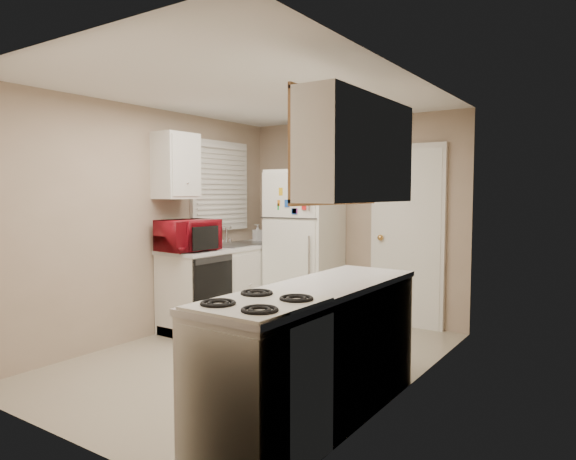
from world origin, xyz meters
The scene contains 19 objects.
floor centered at (0.00, 0.00, 0.00)m, with size 3.80×3.80×0.00m, color #BDB298.
ceiling centered at (0.00, 0.00, 2.40)m, with size 3.80×3.80×0.00m, color white.
wall_left centered at (-1.40, 0.00, 1.20)m, with size 3.80×3.80×0.00m, color tan.
wall_right centered at (1.40, 0.00, 1.20)m, with size 3.80×3.80×0.00m, color tan.
wall_back centered at (0.00, 1.90, 1.20)m, with size 2.80×2.80×0.00m, color tan.
wall_front centered at (0.00, -1.90, 1.20)m, with size 2.80×2.80×0.00m, color tan.
left_counter centered at (-1.10, 0.90, 0.45)m, with size 0.60×1.80×0.90m, color silver.
dishwasher centered at (-0.81, 0.30, 0.49)m, with size 0.03×0.58×0.72m, color black.
sink centered at (-1.10, 1.05, 0.86)m, with size 0.54×0.74×0.16m, color gray.
microwave centered at (-1.09, 0.22, 1.05)m, with size 0.33×0.60×0.40m, color maroon.
soap_bottle centered at (-1.15, 1.51, 1.00)m, with size 0.10×0.10×0.22m, color silver.
window_blinds centered at (-1.36, 1.05, 1.60)m, with size 0.10×0.98×1.08m, color silver.
upper_cabinet_left centered at (-1.25, 0.22, 1.80)m, with size 0.30×0.45×0.70m, color silver.
refrigerator centered at (-0.44, 1.51, 0.89)m, with size 0.73×0.71×1.78m, color white.
cabinet_over_fridge centered at (-0.40, 1.75, 2.00)m, with size 0.70×0.30×0.40m, color silver.
interior_door centered at (0.70, 1.86, 1.02)m, with size 0.86×0.06×2.08m, color white.
right_counter centered at (1.10, -0.80, 0.45)m, with size 0.60×2.00×0.90m, color silver.
stove centered at (1.12, -1.45, 0.42)m, with size 0.56×0.69×0.84m, color white.
upper_cabinet_right centered at (1.25, -0.50, 1.80)m, with size 0.30×1.20×0.70m, color silver.
Camera 1 is at (2.81, -3.66, 1.51)m, focal length 32.00 mm.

